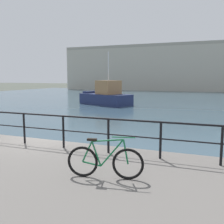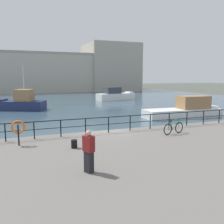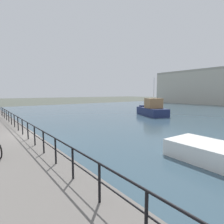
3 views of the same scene
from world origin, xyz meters
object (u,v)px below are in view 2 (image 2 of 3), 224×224
(harbor_building, at_px, (60,72))
(parked_bicycle, at_px, (173,128))
(moored_cabin_cruiser, at_px, (186,110))
(life_ring_stand, at_px, (18,128))
(standing_person, at_px, (89,151))
(mooring_bollard, at_px, (74,144))
(moored_blue_motorboat, at_px, (22,103))
(moored_red_daysailer, at_px, (115,95))

(harbor_building, bearing_deg, parked_bicycle, -92.36)
(moored_cabin_cruiser, xyz_separation_m, life_ring_stand, (-17.54, -8.35, 0.95))
(standing_person, bearing_deg, mooring_bollard, -117.29)
(harbor_building, height_order, moored_cabin_cruiser, harbor_building)
(parked_bicycle, relative_size, mooring_bollard, 3.96)
(harbor_building, distance_m, mooring_bollard, 64.35)
(harbor_building, bearing_deg, moored_blue_motorboat, -105.91)
(life_ring_stand, relative_size, standing_person, 0.83)
(moored_red_daysailer, relative_size, mooring_bollard, 17.31)
(moored_red_daysailer, relative_size, moored_blue_motorboat, 1.12)
(mooring_bollard, bearing_deg, moored_cabin_cruiser, 33.86)
(parked_bicycle, height_order, standing_person, standing_person)
(standing_person, bearing_deg, life_ring_stand, -87.76)
(harbor_building, xyz_separation_m, mooring_bollard, (-9.33, -63.49, -4.76))
(harbor_building, xyz_separation_m, life_ring_stand, (-12.05, -61.90, -4.00))
(moored_red_daysailer, distance_m, life_ring_stand, 34.10)
(parked_bicycle, relative_size, standing_person, 1.03)
(moored_blue_motorboat, bearing_deg, harbor_building, -82.85)
(moored_cabin_cruiser, height_order, standing_person, standing_person)
(harbor_building, xyz_separation_m, moored_cabin_cruiser, (5.49, -53.55, -4.96))
(harbor_building, relative_size, standing_person, 35.73)
(moored_cabin_cruiser, xyz_separation_m, standing_person, (-14.98, -13.40, 0.84))
(life_ring_stand, bearing_deg, standing_person, -63.08)
(moored_blue_motorboat, distance_m, mooring_bollard, 22.82)
(harbor_building, relative_size, moored_cabin_cruiser, 6.75)
(moored_blue_motorboat, distance_m, standing_person, 26.25)
(harbor_building, height_order, moored_red_daysailer, harbor_building)
(moored_cabin_cruiser, bearing_deg, standing_person, -135.47)
(standing_person, bearing_deg, moored_cabin_cruiser, -162.89)
(moored_red_daysailer, xyz_separation_m, moored_blue_motorboat, (-16.93, -8.23, 0.07))
(moored_red_daysailer, xyz_separation_m, standing_person, (-14.79, -34.38, 0.75))
(moored_red_daysailer, height_order, moored_blue_motorboat, moored_blue_motorboat)
(moored_blue_motorboat, xyz_separation_m, parked_bicycle, (9.05, -21.90, 0.21))
(moored_blue_motorboat, bearing_deg, life_ring_stand, 111.92)
(moored_cabin_cruiser, height_order, life_ring_stand, moored_cabin_cruiser)
(mooring_bollard, xyz_separation_m, life_ring_stand, (-2.72, 1.59, 0.75))
(mooring_bollard, bearing_deg, harbor_building, 81.64)
(moored_cabin_cruiser, xyz_separation_m, mooring_bollard, (-14.83, -9.95, 0.20))
(mooring_bollard, xyz_separation_m, standing_person, (-0.16, -3.45, 0.64))
(moored_blue_motorboat, bearing_deg, moored_red_daysailer, -131.01)
(moored_blue_motorboat, xyz_separation_m, standing_person, (2.14, -26.15, 0.68))
(moored_blue_motorboat, height_order, parked_bicycle, moored_blue_motorboat)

